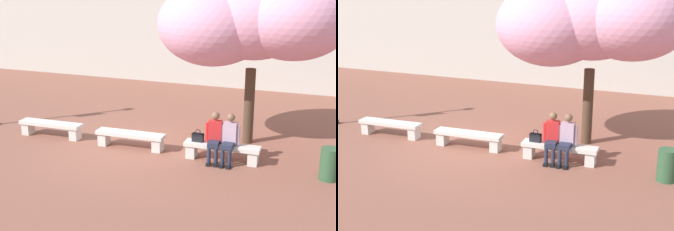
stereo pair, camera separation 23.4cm
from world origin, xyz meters
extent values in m
plane|color=brown|center=(0.00, 0.00, 0.00)|extent=(100.00, 100.00, 0.00)
cube|color=beige|center=(-2.63, 0.00, 0.40)|extent=(1.98, 0.50, 0.10)
cube|color=beige|center=(-3.44, -0.04, 0.17)|extent=(0.25, 0.35, 0.35)
cube|color=beige|center=(-1.82, 0.04, 0.17)|extent=(0.25, 0.35, 0.35)
cube|color=beige|center=(0.00, 0.00, 0.40)|extent=(1.98, 0.50, 0.10)
cube|color=beige|center=(-0.81, -0.04, 0.17)|extent=(0.25, 0.35, 0.35)
cube|color=beige|center=(0.81, 0.04, 0.17)|extent=(0.25, 0.35, 0.35)
cube|color=beige|center=(2.63, 0.00, 0.40)|extent=(1.98, 0.50, 0.10)
cube|color=beige|center=(1.82, -0.04, 0.17)|extent=(0.25, 0.35, 0.35)
cube|color=beige|center=(3.44, 0.04, 0.17)|extent=(0.25, 0.35, 0.35)
cube|color=black|center=(2.40, -0.43, 0.03)|extent=(0.13, 0.23, 0.06)
cylinder|color=#23283D|center=(2.39, -0.37, 0.24)|extent=(0.10, 0.10, 0.42)
cube|color=black|center=(2.58, -0.40, 0.03)|extent=(0.13, 0.23, 0.06)
cylinder|color=#23283D|center=(2.57, -0.34, 0.24)|extent=(0.10, 0.10, 0.42)
cube|color=#23283D|center=(2.46, -0.18, 0.51)|extent=(0.33, 0.43, 0.12)
cube|color=red|center=(2.43, 0.04, 0.78)|extent=(0.37, 0.26, 0.54)
sphere|color=brown|center=(2.43, 0.04, 1.19)|extent=(0.21, 0.21, 0.21)
cylinder|color=red|center=(2.22, -0.01, 0.74)|extent=(0.09, 0.09, 0.50)
cylinder|color=red|center=(2.64, 0.05, 0.74)|extent=(0.09, 0.09, 0.50)
cube|color=black|center=(2.75, -0.42, 0.03)|extent=(0.10, 0.22, 0.06)
cylinder|color=#23283D|center=(2.75, -0.36, 0.24)|extent=(0.10, 0.10, 0.42)
cube|color=black|center=(2.93, -0.42, 0.03)|extent=(0.10, 0.22, 0.06)
cylinder|color=#23283D|center=(2.93, -0.36, 0.24)|extent=(0.10, 0.10, 0.42)
cube|color=#23283D|center=(2.83, -0.18, 0.51)|extent=(0.29, 0.40, 0.12)
cube|color=#B293A8|center=(2.83, 0.04, 0.78)|extent=(0.34, 0.22, 0.54)
sphere|color=brown|center=(2.83, 0.04, 1.19)|extent=(0.21, 0.21, 0.21)
cylinder|color=#B293A8|center=(2.62, 0.02, 0.74)|extent=(0.09, 0.09, 0.50)
cylinder|color=#B293A8|center=(3.04, 0.02, 0.74)|extent=(0.09, 0.09, 0.50)
cube|color=black|center=(1.98, -0.02, 0.56)|extent=(0.30, 0.14, 0.22)
cube|color=black|center=(1.98, -0.02, 0.65)|extent=(0.30, 0.15, 0.04)
torus|color=black|center=(1.98, -0.02, 0.72)|extent=(0.14, 0.02, 0.14)
cylinder|color=#473323|center=(2.94, 1.66, 1.08)|extent=(0.29, 0.29, 2.16)
ellipsoid|color=pink|center=(2.94, 1.66, 3.56)|extent=(3.07, 2.92, 2.30)
ellipsoid|color=pink|center=(1.88, 1.46, 3.36)|extent=(3.07, 3.13, 2.30)
ellipsoid|color=pink|center=(4.00, 1.66, 3.59)|extent=(3.02, 3.15, 2.27)
cylinder|color=#2D5133|center=(5.29, -0.23, 0.39)|extent=(0.44, 0.44, 0.78)
camera|label=1|loc=(5.53, -11.06, 4.54)|focal=50.00mm
camera|label=2|loc=(5.74, -10.97, 4.54)|focal=50.00mm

